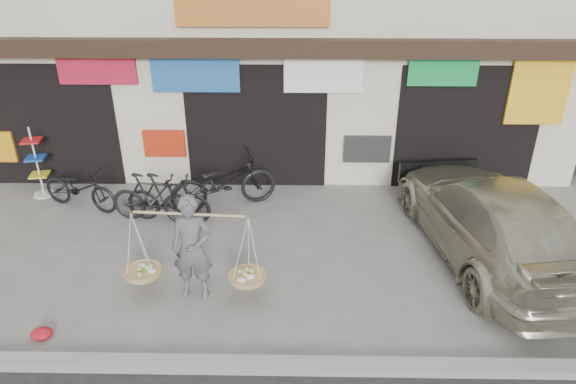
{
  "coord_description": "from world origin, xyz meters",
  "views": [
    {
      "loc": [
        0.87,
        -6.92,
        5.07
      ],
      "look_at": [
        0.73,
        0.9,
        1.12
      ],
      "focal_mm": 32.0,
      "sensor_mm": 36.0,
      "label": 1
    }
  ],
  "objects_px": {
    "street_vendor": "(193,252)",
    "suv": "(491,218)",
    "bike_3": "(168,199)",
    "display_rack": "(38,169)",
    "bike_2": "(224,182)",
    "bike_1": "(153,198)",
    "bike_0": "(80,188)"
  },
  "relations": [
    {
      "from": "street_vendor",
      "to": "display_rack",
      "type": "relative_size",
      "value": 1.41
    },
    {
      "from": "bike_0",
      "to": "suv",
      "type": "height_order",
      "value": "suv"
    },
    {
      "from": "bike_2",
      "to": "suv",
      "type": "relative_size",
      "value": 0.42
    },
    {
      "from": "street_vendor",
      "to": "bike_2",
      "type": "bearing_deg",
      "value": 92.08
    },
    {
      "from": "bike_1",
      "to": "bike_3",
      "type": "xyz_separation_m",
      "value": [
        0.29,
        0.0,
        0.0
      ]
    },
    {
      "from": "street_vendor",
      "to": "suv",
      "type": "bearing_deg",
      "value": 18.12
    },
    {
      "from": "bike_1",
      "to": "suv",
      "type": "height_order",
      "value": "suv"
    },
    {
      "from": "bike_2",
      "to": "bike_3",
      "type": "xyz_separation_m",
      "value": [
        -1.0,
        -0.61,
        -0.07
      ]
    },
    {
      "from": "street_vendor",
      "to": "bike_3",
      "type": "height_order",
      "value": "street_vendor"
    },
    {
      "from": "display_rack",
      "to": "bike_3",
      "type": "bearing_deg",
      "value": -20.08
    },
    {
      "from": "bike_0",
      "to": "suv",
      "type": "bearing_deg",
      "value": -81.29
    },
    {
      "from": "bike_2",
      "to": "bike_3",
      "type": "distance_m",
      "value": 1.17
    },
    {
      "from": "bike_2",
      "to": "display_rack",
      "type": "height_order",
      "value": "display_rack"
    },
    {
      "from": "bike_2",
      "to": "bike_3",
      "type": "relative_size",
      "value": 1.3
    },
    {
      "from": "bike_1",
      "to": "display_rack",
      "type": "bearing_deg",
      "value": 76.96
    },
    {
      "from": "bike_0",
      "to": "street_vendor",
      "type": "bearing_deg",
      "value": -114.6
    },
    {
      "from": "bike_3",
      "to": "display_rack",
      "type": "bearing_deg",
      "value": 78.92
    },
    {
      "from": "bike_0",
      "to": "bike_3",
      "type": "relative_size",
      "value": 1.04
    },
    {
      "from": "bike_2",
      "to": "suv",
      "type": "distance_m",
      "value": 5.08
    },
    {
      "from": "street_vendor",
      "to": "bike_0",
      "type": "height_order",
      "value": "street_vendor"
    },
    {
      "from": "bike_1",
      "to": "bike_3",
      "type": "distance_m",
      "value": 0.29
    },
    {
      "from": "bike_3",
      "to": "bike_0",
      "type": "bearing_deg",
      "value": 83.4
    },
    {
      "from": "bike_3",
      "to": "suv",
      "type": "height_order",
      "value": "suv"
    },
    {
      "from": "bike_3",
      "to": "display_rack",
      "type": "xyz_separation_m",
      "value": [
        -3.0,
        1.1,
        0.12
      ]
    },
    {
      "from": "bike_1",
      "to": "suv",
      "type": "relative_size",
      "value": 0.33
    },
    {
      "from": "bike_0",
      "to": "display_rack",
      "type": "xyz_separation_m",
      "value": [
        -1.07,
        0.56,
        0.16
      ]
    },
    {
      "from": "display_rack",
      "to": "suv",
      "type": "bearing_deg",
      "value": -13.41
    },
    {
      "from": "street_vendor",
      "to": "display_rack",
      "type": "bearing_deg",
      "value": 143.03
    },
    {
      "from": "bike_1",
      "to": "bike_3",
      "type": "relative_size",
      "value": 1.0
    },
    {
      "from": "bike_0",
      "to": "suv",
      "type": "distance_m",
      "value": 7.9
    },
    {
      "from": "bike_3",
      "to": "bike_2",
      "type": "bearing_deg",
      "value": -49.4
    },
    {
      "from": "suv",
      "to": "display_rack",
      "type": "relative_size",
      "value": 3.34
    }
  ]
}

